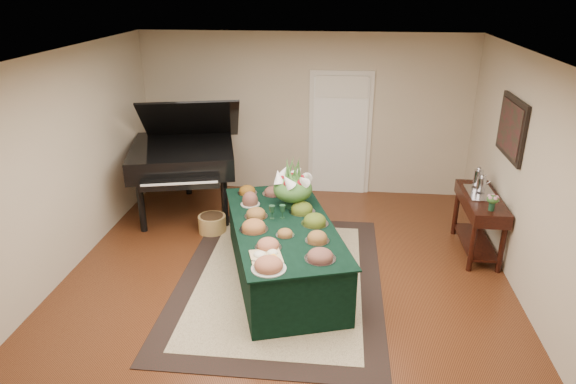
# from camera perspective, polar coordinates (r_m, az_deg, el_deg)

# --- Properties ---
(ground) EXTENTS (6.00, 6.00, 0.00)m
(ground) POSITION_cam_1_polar(r_m,az_deg,el_deg) (6.48, -0.28, -9.64)
(ground) COLOR black
(ground) RESTS_ON ground
(area_rug) EXTENTS (2.48, 3.47, 0.01)m
(area_rug) POSITION_cam_1_polar(r_m,az_deg,el_deg) (6.47, -0.89, -9.64)
(area_rug) COLOR black
(area_rug) RESTS_ON ground
(kitchen_doorway) EXTENTS (1.05, 0.07, 2.10)m
(kitchen_doorway) POSITION_cam_1_polar(r_m,az_deg,el_deg) (8.76, 5.78, 6.31)
(kitchen_doorway) COLOR silver
(kitchen_doorway) RESTS_ON ground
(buffet_table) EXTENTS (1.84, 2.70, 0.74)m
(buffet_table) POSITION_cam_1_polar(r_m,az_deg,el_deg) (6.35, -0.57, -6.45)
(buffet_table) COLOR black
(buffet_table) RESTS_ON ground
(food_platters) EXTENTS (1.38, 2.51, 0.14)m
(food_platters) POSITION_cam_1_polar(r_m,az_deg,el_deg) (6.19, -0.66, -2.94)
(food_platters) COLOR #BBBBC4
(food_platters) RESTS_ON buffet_table
(cutting_board) EXTENTS (0.41, 0.41, 0.10)m
(cutting_board) POSITION_cam_1_polar(r_m,az_deg,el_deg) (5.44, -2.48, -6.90)
(cutting_board) COLOR tan
(cutting_board) RESTS_ON buffet_table
(green_goblets) EXTENTS (0.20, 0.11, 0.18)m
(green_goblets) POSITION_cam_1_polar(r_m,az_deg,el_deg) (6.26, -1.20, -2.20)
(green_goblets) COLOR #153420
(green_goblets) RESTS_ON buffet_table
(floral_centerpiece) EXTENTS (0.52, 0.52, 0.52)m
(floral_centerpiece) POSITION_cam_1_polar(r_m,az_deg,el_deg) (6.51, 0.54, 0.89)
(floral_centerpiece) COLOR #153420
(floral_centerpiece) RESTS_ON buffet_table
(grand_piano) EXTENTS (1.91, 2.13, 1.87)m
(grand_piano) POSITION_cam_1_polar(r_m,az_deg,el_deg) (8.10, -11.54, 4.08)
(grand_piano) COLOR black
(grand_piano) RESTS_ON ground
(wicker_basket) EXTENTS (0.40, 0.40, 0.25)m
(wicker_basket) POSITION_cam_1_polar(r_m,az_deg,el_deg) (7.64, -8.42, -3.51)
(wicker_basket) COLOR #AA8244
(wicker_basket) RESTS_ON ground
(mahogany_sideboard) EXTENTS (0.45, 1.23, 0.82)m
(mahogany_sideboard) POSITION_cam_1_polar(r_m,az_deg,el_deg) (7.26, 20.58, -1.83)
(mahogany_sideboard) COLOR black
(mahogany_sideboard) RESTS_ON ground
(tea_service) EXTENTS (0.34, 0.58, 0.30)m
(tea_service) POSITION_cam_1_polar(r_m,az_deg,el_deg) (7.33, 20.54, 1.00)
(tea_service) COLOR #BBBBC4
(tea_service) RESTS_ON mahogany_sideboard
(pink_bouquet) EXTENTS (0.16, 0.16, 0.21)m
(pink_bouquet) POSITION_cam_1_polar(r_m,az_deg,el_deg) (6.75, 21.79, -0.82)
(pink_bouquet) COLOR #153420
(pink_bouquet) RESTS_ON mahogany_sideboard
(wall_painting) EXTENTS (0.05, 0.95, 0.75)m
(wall_painting) POSITION_cam_1_polar(r_m,az_deg,el_deg) (6.97, 23.59, 6.53)
(wall_painting) COLOR black
(wall_painting) RESTS_ON ground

